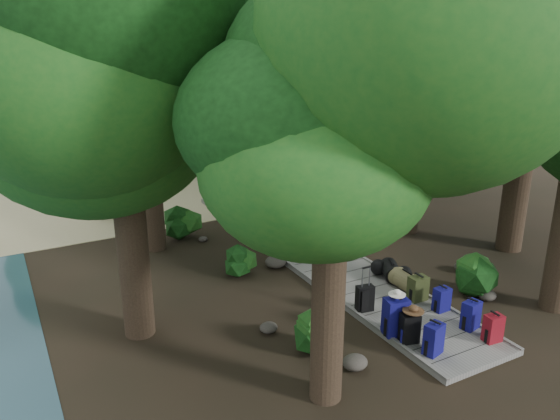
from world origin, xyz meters
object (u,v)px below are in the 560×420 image
backpack_right_b (471,314)px  backpack_left_c (396,315)px  backpack_right_d (418,287)px  duffel_right_khaki (407,281)px  backpack_left_a (434,337)px  lone_suitcase_on_sand (225,181)px  backpack_right_a (493,327)px  backpack_right_c (442,298)px  suitcase_on_boardwalk (365,298)px  kayak (131,185)px  sun_lounger (275,161)px  duffel_right_black (391,271)px  backpack_left_b (410,327)px

backpack_right_b → backpack_left_c: bearing=148.1°
backpack_right_d → duffel_right_khaki: 0.51m
backpack_left_a → lone_suitcase_on_sand: (1.02, 12.37, -0.10)m
backpack_left_a → backpack_right_b: (1.32, 0.32, -0.01)m
backpack_right_a → backpack_right_c: (0.01, 1.39, -0.02)m
suitcase_on_boardwalk → kayak: 12.37m
backpack_right_a → duffel_right_khaki: 2.50m
backpack_left_a → sun_lounger: 15.34m
kayak → backpack_right_b: bearing=-81.6°
sun_lounger → kayak: bearing=-178.9°
backpack_right_c → suitcase_on_boardwalk: size_ratio=1.00×
duffel_right_black → sun_lounger: sun_lounger is taller
backpack_left_b → suitcase_on_boardwalk: 1.42m
backpack_right_c → suitcase_on_boardwalk: backpack_right_c is taller
sun_lounger → backpack_right_c: bearing=-106.5°
backpack_left_a → backpack_right_a: backpack_left_a is taller
backpack_right_d → duffel_right_black: backpack_right_d is taller
kayak → backpack_right_d: bearing=-80.5°
backpack_right_c → backpack_right_d: (-0.11, 0.63, 0.02)m
backpack_right_a → duffel_right_khaki: size_ratio=0.92×
backpack_right_a → suitcase_on_boardwalk: bearing=129.0°
backpack_left_a → backpack_right_c: bearing=26.4°
backpack_left_b → backpack_right_d: bearing=58.3°
backpack_left_b → backpack_left_c: (-0.05, 0.36, 0.10)m
backpack_right_d → backpack_right_c: bearing=-77.5°
backpack_right_b → kayak: bearing=92.8°
backpack_left_b → kayak: (-2.02, 13.62, -0.26)m
backpack_right_c → backpack_right_b: bearing=-93.2°
duffel_right_khaki → sun_lounger: duffel_right_khaki is taller
backpack_right_c → suitcase_on_boardwalk: (-1.47, 0.79, -0.00)m
backpack_right_d → lone_suitcase_on_sand: bearing=93.4°
backpack_left_b → kayak: bearing=113.8°
backpack_left_b → lone_suitcase_on_sand: size_ratio=0.97×
backpack_left_b → duffel_right_khaki: bearing=65.7°
backpack_right_b → duffel_right_khaki: backpack_right_b is taller
backpack_right_b → backpack_right_c: backpack_right_b is taller
duffel_right_black → suitcase_on_boardwalk: (-1.53, -0.98, 0.08)m
duffel_right_khaki → suitcase_on_boardwalk: suitcase_on_boardwalk is taller
duffel_right_khaki → backpack_left_a: bearing=-116.6°
suitcase_on_boardwalk → duffel_right_black: bearing=43.0°
duffel_right_khaki → suitcase_on_boardwalk: (-1.45, -0.32, 0.07)m
duffel_right_khaki → lone_suitcase_on_sand: size_ratio=0.99×
backpack_right_a → backpack_right_b: (-0.01, 0.55, 0.02)m
backpack_left_a → backpack_left_c: backpack_left_c is taller
backpack_right_d → kayak: size_ratio=0.18×
backpack_left_a → backpack_right_c: size_ratio=1.17×
backpack_right_b → suitcase_on_boardwalk: bearing=120.5°
duffel_right_khaki → kayak: (-3.47, 11.88, -0.15)m
backpack_left_a → backpack_left_b: size_ratio=1.04×
backpack_left_a → sun_lounger: size_ratio=0.40×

